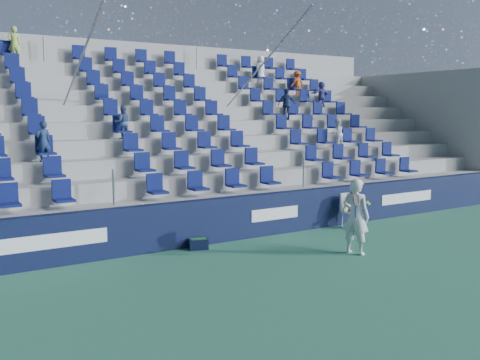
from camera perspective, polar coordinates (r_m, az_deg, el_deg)
name	(u,v)px	position (r m, az deg, el deg)	size (l,w,h in m)	color
ground	(298,269)	(12.23, 6.23, -9.42)	(70.00, 70.00, 0.00)	#317253
sponsor_wall	(227,219)	(14.62, -1.38, -4.19)	(24.00, 0.32, 1.20)	#0E1535
grandstand	(153,151)	(18.94, -9.26, 3.03)	(24.00, 8.17, 6.63)	#9D9D98
tennis_player	(356,216)	(13.51, 12.23, -3.79)	(0.74, 0.81, 1.90)	silver
line_judge_chair	(349,208)	(16.62, 11.53, -2.93)	(0.49, 0.50, 1.05)	white
line_judge	(352,210)	(16.51, 11.91, -3.11)	(0.67, 0.28, 1.14)	tan
ball_bin	(198,243)	(13.86, -4.46, -6.76)	(0.56, 0.45, 0.27)	#0E1634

